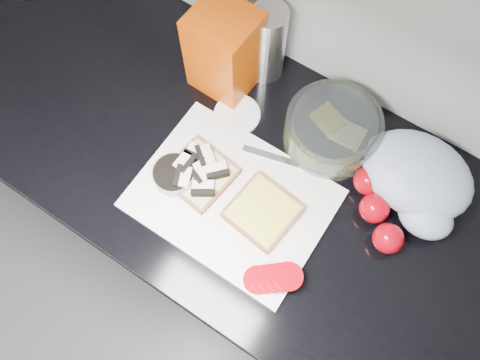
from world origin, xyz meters
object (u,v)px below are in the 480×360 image
at_px(bread_bag, 224,51).
at_px(cutting_board, 232,199).
at_px(glass_bowl, 332,130).
at_px(steel_canister, 268,44).

bearing_deg(bread_bag, cutting_board, -51.33).
xyz_separation_m(cutting_board, glass_bowl, (0.10, 0.24, 0.04)).
distance_m(cutting_board, glass_bowl, 0.26).
bearing_deg(steel_canister, glass_bowl, -20.23).
distance_m(glass_bowl, bread_bag, 0.29).
bearing_deg(glass_bowl, bread_bag, 178.82).
distance_m(bread_bag, steel_canister, 0.10).
bearing_deg(steel_canister, bread_bag, -130.89).
height_order(bread_bag, steel_canister, bread_bag).
bearing_deg(steel_canister, cutting_board, -69.82).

